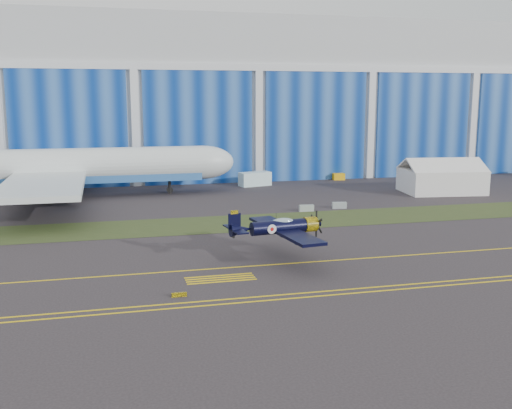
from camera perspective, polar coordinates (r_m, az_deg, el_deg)
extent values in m
plane|color=#342E31|center=(64.72, 11.10, -3.73)|extent=(260.00, 260.00, 0.00)
cube|color=#475128|center=(77.29, 6.72, -1.33)|extent=(260.00, 10.00, 0.02)
cube|color=silver|center=(131.58, -2.22, 10.02)|extent=(220.00, 45.00, 30.00)
cube|color=navy|center=(109.49, 0.27, 7.38)|extent=(220.00, 0.60, 20.00)
cube|color=silver|center=(109.44, 0.28, 12.93)|extent=(220.00, 0.70, 1.20)
cube|color=yellow|center=(60.38, 13.11, -4.81)|extent=(200.00, 0.20, 0.02)
cube|color=yellow|center=(52.46, 17.86, -7.33)|extent=(80.00, 0.20, 0.02)
cube|color=yellow|center=(53.27, 17.29, -7.03)|extent=(80.00, 0.20, 0.02)
cube|color=yellow|center=(47.54, -7.33, -8.52)|extent=(1.20, 0.15, 0.35)
cube|color=white|center=(105.10, -0.10, 2.44)|extent=(5.94, 3.56, 2.41)
cube|color=yellow|center=(113.88, 7.88, 2.65)|extent=(2.25, 1.53, 1.25)
cube|color=#939E9A|center=(81.80, 4.82, -0.35)|extent=(2.03, 0.70, 0.90)
cube|color=#8E999A|center=(84.48, 7.94, -0.08)|extent=(2.07, 0.93, 0.90)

